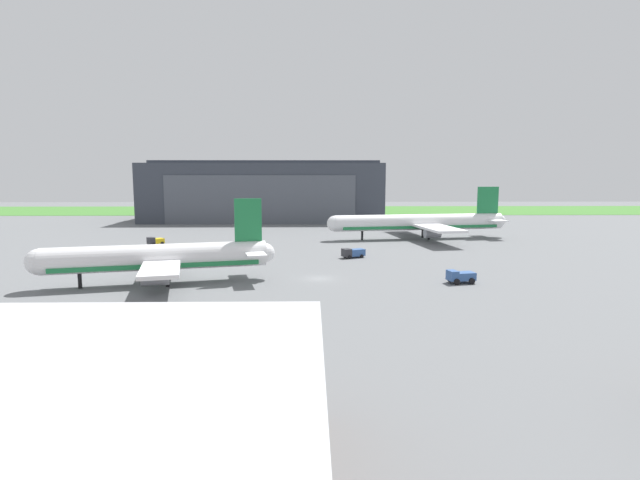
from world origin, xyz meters
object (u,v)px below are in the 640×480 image
object	(u,v)px
maintenance_hangar	(265,191)
stair_truck	(155,241)
pushback_tractor	(353,253)
airliner_near_right	(157,258)
ops_van	(460,276)
airliner_far_right	(420,223)

from	to	relation	value
maintenance_hangar	stair_truck	world-z (taller)	maintenance_hangar
pushback_tractor	airliner_near_right	bearing A→B (deg)	-143.23
stair_truck	ops_van	bearing A→B (deg)	-35.30
airliner_near_right	ops_van	size ratio (longest dim) A/B	7.87
airliner_near_right	stair_truck	bearing A→B (deg)	107.75
airliner_near_right	stair_truck	size ratio (longest dim) A/B	8.83
airliner_far_right	ops_van	xyz separation A→B (m)	(-4.98, -52.55, -3.09)
airliner_near_right	ops_van	distance (m)	46.24
airliner_near_right	ops_van	bearing A→B (deg)	-0.07
maintenance_hangar	airliner_far_right	xyz separation A→B (m)	(44.81, -57.14, -6.10)
maintenance_hangar	airliner_far_right	bearing A→B (deg)	-51.89
ops_van	stair_truck	world-z (taller)	ops_van
ops_van	pushback_tractor	size ratio (longest dim) A/B	0.90
maintenance_hangar	ops_van	distance (m)	117.05
airliner_far_right	stair_truck	size ratio (longest dim) A/B	11.99
airliner_far_right	stair_truck	distance (m)	65.53
airliner_near_right	airliner_far_right	bearing A→B (deg)	45.75
ops_van	maintenance_hangar	bearing A→B (deg)	109.96
airliner_far_right	pushback_tractor	distance (m)	35.00
pushback_tractor	stair_truck	bearing A→B (deg)	157.62
airliner_near_right	stair_truck	world-z (taller)	airliner_near_right
airliner_far_right	pushback_tractor	xyz separation A→B (m)	(-19.53, -28.88, -3.15)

